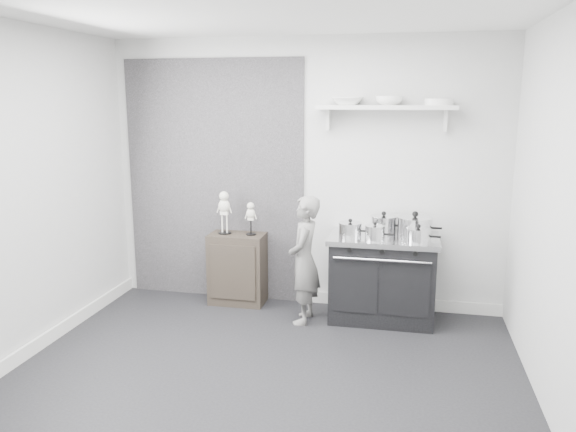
# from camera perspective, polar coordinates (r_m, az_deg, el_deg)

# --- Properties ---
(ground) EXTENTS (4.00, 4.00, 0.00)m
(ground) POSITION_cam_1_polar(r_m,az_deg,el_deg) (4.42, -2.91, -16.59)
(ground) COLOR black
(ground) RESTS_ON ground
(room_shell) EXTENTS (4.02, 3.62, 2.71)m
(room_shell) POSITION_cam_1_polar(r_m,az_deg,el_deg) (4.08, -3.82, 5.30)
(room_shell) COLOR #B6B6B4
(room_shell) RESTS_ON ground
(wall_shelf) EXTENTS (1.30, 0.26, 0.24)m
(wall_shelf) POSITION_cam_1_polar(r_m,az_deg,el_deg) (5.43, 9.90, 10.70)
(wall_shelf) COLOR silver
(wall_shelf) RESTS_ON room_shell
(stove) EXTENTS (1.03, 0.64, 0.83)m
(stove) POSITION_cam_1_polar(r_m,az_deg,el_deg) (5.49, 9.56, -6.19)
(stove) COLOR black
(stove) RESTS_ON ground
(side_cabinet) EXTENTS (0.57, 0.33, 0.74)m
(side_cabinet) POSITION_cam_1_polar(r_m,az_deg,el_deg) (5.87, -5.14, -5.34)
(side_cabinet) COLOR black
(side_cabinet) RESTS_ON ground
(child) EXTENTS (0.30, 0.45, 1.22)m
(child) POSITION_cam_1_polar(r_m,az_deg,el_deg) (5.30, 1.66, -4.49)
(child) COLOR slate
(child) RESTS_ON ground
(pot_front_left) EXTENTS (0.31, 0.22, 0.17)m
(pot_front_left) POSITION_cam_1_polar(r_m,az_deg,el_deg) (5.31, 6.33, -1.37)
(pot_front_left) COLOR silver
(pot_front_left) RESTS_ON stove
(pot_back_left) EXTENTS (0.34, 0.26, 0.21)m
(pot_back_left) POSITION_cam_1_polar(r_m,az_deg,el_deg) (5.50, 9.69, -0.82)
(pot_back_left) COLOR silver
(pot_back_left) RESTS_ON stove
(pot_back_right) EXTENTS (0.42, 0.33, 0.24)m
(pot_back_right) POSITION_cam_1_polar(r_m,az_deg,el_deg) (5.44, 12.75, -1.02)
(pot_back_right) COLOR silver
(pot_back_right) RESTS_ON stove
(pot_front_right) EXTENTS (0.31, 0.22, 0.17)m
(pot_front_right) POSITION_cam_1_polar(r_m,az_deg,el_deg) (5.21, 13.10, -1.89)
(pot_front_right) COLOR silver
(pot_front_right) RESTS_ON stove
(pot_front_center) EXTENTS (0.27, 0.18, 0.17)m
(pot_front_center) POSITION_cam_1_polar(r_m,az_deg,el_deg) (5.19, 8.82, -1.70)
(pot_front_center) COLOR silver
(pot_front_center) RESTS_ON stove
(skeleton_full) EXTENTS (0.14, 0.09, 0.51)m
(skeleton_full) POSITION_cam_1_polar(r_m,az_deg,el_deg) (5.76, -6.49, 0.69)
(skeleton_full) COLOR beige
(skeleton_full) RESTS_ON side_cabinet
(skeleton_torso) EXTENTS (0.11, 0.07, 0.39)m
(skeleton_torso) POSITION_cam_1_polar(r_m,az_deg,el_deg) (5.69, -3.80, -0.03)
(skeleton_torso) COLOR beige
(skeleton_torso) RESTS_ON side_cabinet
(bowl_large) EXTENTS (0.30, 0.30, 0.07)m
(bowl_large) POSITION_cam_1_polar(r_m,az_deg,el_deg) (5.45, 6.04, 11.54)
(bowl_large) COLOR white
(bowl_large) RESTS_ON wall_shelf
(bowl_small) EXTENTS (0.26, 0.26, 0.08)m
(bowl_small) POSITION_cam_1_polar(r_m,az_deg,el_deg) (5.42, 10.23, 11.46)
(bowl_small) COLOR white
(bowl_small) RESTS_ON wall_shelf
(plate_stack) EXTENTS (0.26, 0.26, 0.06)m
(plate_stack) POSITION_cam_1_polar(r_m,az_deg,el_deg) (5.42, 15.08, 11.13)
(plate_stack) COLOR white
(plate_stack) RESTS_ON wall_shelf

